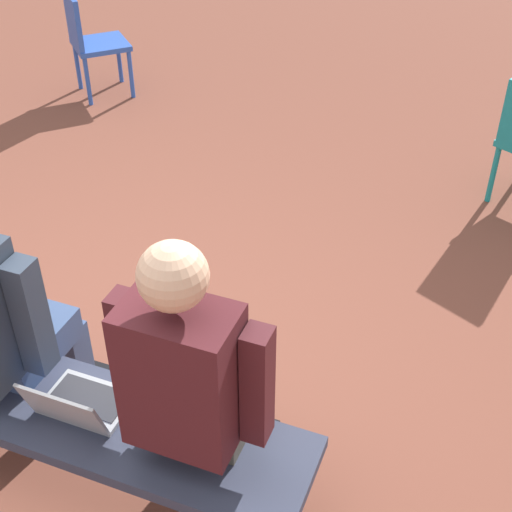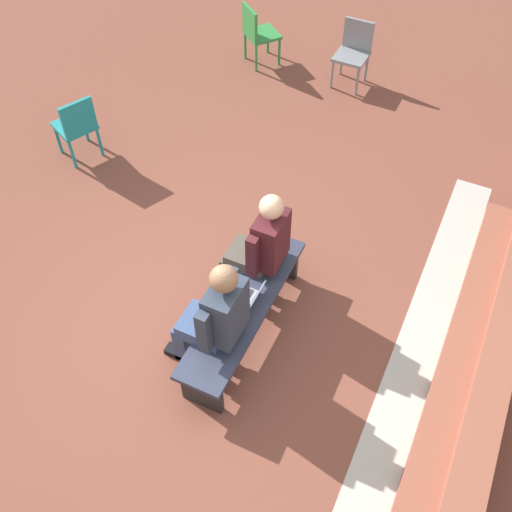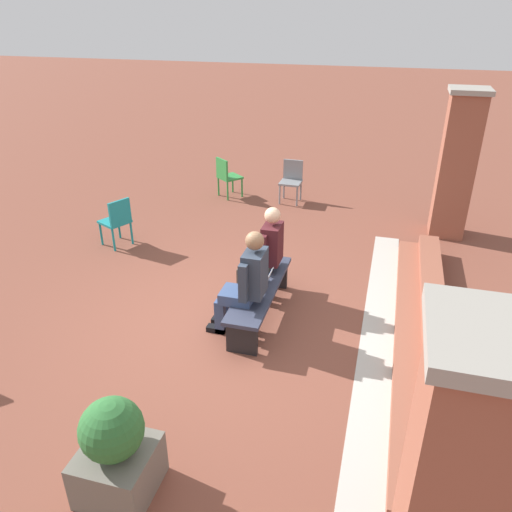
# 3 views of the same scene
# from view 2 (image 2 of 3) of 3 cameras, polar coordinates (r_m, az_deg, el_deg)

# --- Properties ---
(ground_plane) EXTENTS (60.00, 60.00, 0.00)m
(ground_plane) POSITION_cam_2_polar(r_m,az_deg,el_deg) (5.62, -5.24, -8.28)
(ground_plane) COLOR brown
(concrete_strip) EXTENTS (5.92, 0.40, 0.01)m
(concrete_strip) POSITION_cam_2_polar(r_m,az_deg,el_deg) (5.48, 13.71, -12.73)
(concrete_strip) COLOR #B7B2A8
(concrete_strip) RESTS_ON ground
(brick_steps) EXTENTS (5.12, 0.60, 0.30)m
(brick_steps) POSITION_cam_2_polar(r_m,az_deg,el_deg) (5.41, 19.62, -13.99)
(brick_steps) COLOR #93513D
(brick_steps) RESTS_ON ground
(bench) EXTENTS (1.80, 0.44, 0.45)m
(bench) POSITION_cam_2_polar(r_m,az_deg,el_deg) (5.37, -1.16, -5.17)
(bench) COLOR #33384C
(bench) RESTS_ON ground
(person_student) EXTENTS (0.55, 0.69, 1.35)m
(person_student) POSITION_cam_2_polar(r_m,az_deg,el_deg) (5.36, 0.34, 1.07)
(person_student) COLOR #4C473D
(person_student) RESTS_ON ground
(person_adult) EXTENTS (0.57, 0.72, 1.38)m
(person_adult) POSITION_cam_2_polar(r_m,az_deg,el_deg) (4.89, -3.98, -5.66)
(person_adult) COLOR #384C75
(person_adult) RESTS_ON ground
(laptop) EXTENTS (0.32, 0.29, 0.21)m
(laptop) POSITION_cam_2_polar(r_m,az_deg,el_deg) (5.26, -1.00, -4.17)
(laptop) COLOR #9EA0A5
(laptop) RESTS_ON bench
(plastic_chair_far_right) EXTENTS (0.43, 0.43, 0.84)m
(plastic_chair_far_right) POSITION_cam_2_polar(r_m,az_deg,el_deg) (8.47, 9.30, 18.85)
(plastic_chair_far_right) COLOR gray
(plastic_chair_far_right) RESTS_ON ground
(plastic_chair_mid_courtyard) EXTENTS (0.56, 0.56, 0.84)m
(plastic_chair_mid_courtyard) POSITION_cam_2_polar(r_m,az_deg,el_deg) (7.33, -16.71, 11.90)
(plastic_chair_mid_courtyard) COLOR teal
(plastic_chair_mid_courtyard) RESTS_ON ground
(plastic_chair_near_bench_left) EXTENTS (0.59, 0.59, 0.84)m
(plastic_chair_near_bench_left) POSITION_cam_2_polar(r_m,az_deg,el_deg) (8.77, 0.11, 20.60)
(plastic_chair_near_bench_left) COLOR #2D893D
(plastic_chair_near_bench_left) RESTS_ON ground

